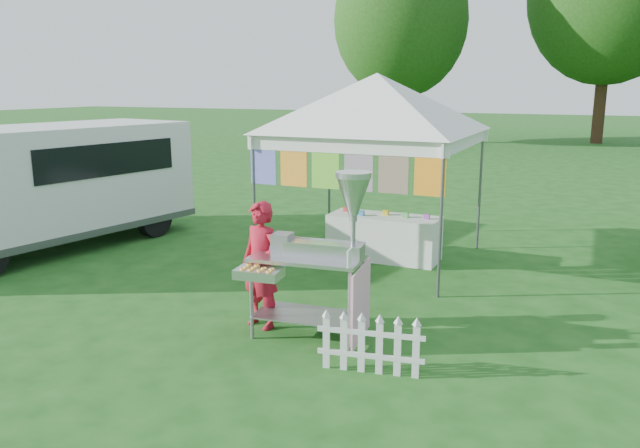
% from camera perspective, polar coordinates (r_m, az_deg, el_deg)
% --- Properties ---
extents(ground, '(120.00, 120.00, 0.00)m').
position_cam_1_polar(ground, '(7.31, -4.39, -10.08)').
color(ground, '#184915').
rests_on(ground, ground).
extents(canopy_main, '(4.24, 4.24, 3.45)m').
position_cam_1_polar(canopy_main, '(9.96, 5.25, 13.53)').
color(canopy_main, '#59595E').
rests_on(canopy_main, ground).
extents(tree_left, '(6.40, 6.40, 9.53)m').
position_cam_1_polar(tree_left, '(31.46, 7.39, 18.00)').
color(tree_left, '#392314').
rests_on(tree_left, ground).
extents(donut_cart, '(1.37, 1.07, 1.91)m').
position_cam_1_polar(donut_cart, '(6.84, 0.36, -1.70)').
color(donut_cart, gray).
rests_on(donut_cart, ground).
extents(vendor, '(0.63, 0.49, 1.51)m').
position_cam_1_polar(vendor, '(7.34, -5.42, -3.77)').
color(vendor, '#A71426').
rests_on(vendor, ground).
extents(cargo_van, '(2.92, 5.40, 2.13)m').
position_cam_1_polar(cargo_van, '(11.90, -23.38, 3.49)').
color(cargo_van, silver).
rests_on(cargo_van, ground).
extents(picket_fence, '(1.07, 0.21, 0.56)m').
position_cam_1_polar(picket_fence, '(6.31, 4.62, -11.06)').
color(picket_fence, silver).
rests_on(picket_fence, ground).
extents(display_table, '(1.80, 0.70, 0.72)m').
position_cam_1_polar(display_table, '(10.32, 5.85, -1.21)').
color(display_table, white).
rests_on(display_table, ground).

